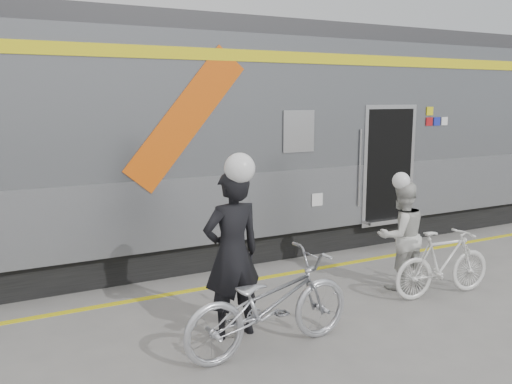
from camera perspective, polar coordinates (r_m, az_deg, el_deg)
ground at (r=6.77m, az=7.03°, el=-14.71°), size 90.00×90.00×0.00m
train at (r=10.36m, az=-0.87°, el=5.76°), size 24.00×3.17×4.10m
safety_strip at (r=8.49m, az=-1.35°, el=-9.38°), size 24.00×0.12×0.01m
man at (r=6.38m, az=-2.54°, el=-6.54°), size 0.76×0.52×2.01m
bicycle_left at (r=6.15m, az=1.45°, el=-11.63°), size 2.15×0.86×1.11m
woman at (r=8.29m, az=15.02°, el=-4.44°), size 0.84×0.68×1.60m
bicycle_right at (r=8.21m, az=19.09°, el=-7.09°), size 1.65×0.62×0.97m
helmet_man at (r=6.15m, az=-2.62°, el=4.07°), size 0.35×0.35×0.35m
helmet_woman at (r=8.12m, az=15.32°, el=1.92°), size 0.26×0.26×0.26m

